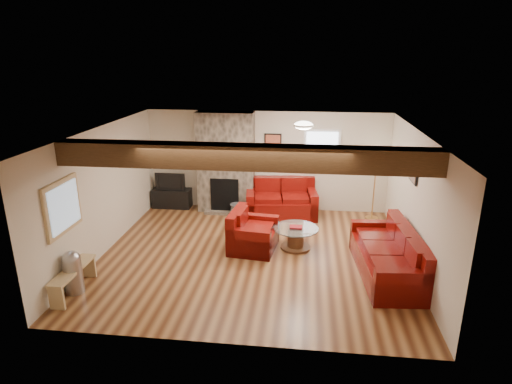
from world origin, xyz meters
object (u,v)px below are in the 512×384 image
sofa_three (387,253)px  armchair_red (253,230)px  tv_cabinet (172,198)px  floor_lamp (377,160)px  loveseat (281,199)px  coffee_table (296,238)px  television (171,181)px

sofa_three → armchair_red: (-2.52, 0.77, -0.02)m
tv_cabinet → floor_lamp: bearing=-2.7°
loveseat → coffee_table: (0.41, -1.80, -0.23)m
armchair_red → floor_lamp: (2.65, 2.00, 1.05)m
loveseat → television: size_ratio=2.19×
sofa_three → television: television is taller
coffee_table → television: television is taller
sofa_three → floor_lamp: floor_lamp is taller
loveseat → floor_lamp: size_ratio=1.00×
television → floor_lamp: bearing=-2.7°
coffee_table → television: bearing=147.3°
armchair_red → tv_cabinet: (-2.41, 2.24, -0.16)m
sofa_three → coffee_table: size_ratio=2.41×
coffee_table → tv_cabinet: (-3.27, 2.10, 0.02)m
armchair_red → tv_cabinet: armchair_red is taller
armchair_red → floor_lamp: 3.48m
tv_cabinet → television: 0.47m
loveseat → television: 2.89m
loveseat → television: (-2.86, 0.30, 0.26)m
sofa_three → armchair_red: 2.63m
sofa_three → tv_cabinet: 5.78m
loveseat → television: bearing=167.0°
coffee_table → tv_cabinet: bearing=147.3°
tv_cabinet → sofa_three: bearing=-31.4°
armchair_red → coffee_table: bearing=-73.7°
sofa_three → coffee_table: (-1.66, 0.91, -0.20)m
armchair_red → coffee_table: 0.89m
television → armchair_red: bearing=-42.9°
loveseat → floor_lamp: 2.43m
floor_lamp → armchair_red: bearing=-143.0°
loveseat → tv_cabinet: (-2.86, 0.30, -0.21)m
coffee_table → television: size_ratio=1.19×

